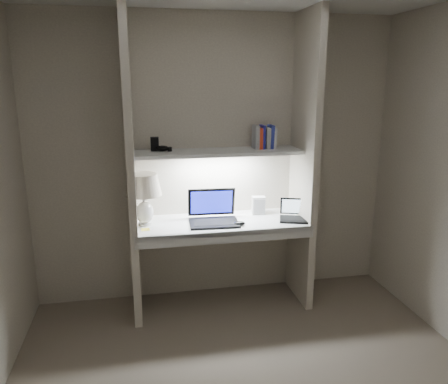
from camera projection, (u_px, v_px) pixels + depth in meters
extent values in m
cube|color=beige|center=(215.00, 160.00, 3.88)|extent=(3.20, 0.01, 2.50)
cube|color=beige|center=(131.00, 169.00, 3.48)|extent=(0.06, 0.55, 2.50)
cube|color=beige|center=(304.00, 163.00, 3.75)|extent=(0.06, 0.55, 2.50)
cube|color=white|center=(221.00, 223.00, 3.74)|extent=(1.40, 0.55, 0.04)
cube|color=silver|center=(227.00, 237.00, 3.50)|extent=(1.46, 0.03, 0.10)
cube|color=silver|center=(219.00, 152.00, 3.68)|extent=(1.40, 0.36, 0.03)
cube|color=white|center=(219.00, 155.00, 3.69)|extent=(0.60, 0.04, 0.02)
cylinder|color=white|center=(145.00, 224.00, 3.64)|extent=(0.11, 0.11, 0.02)
ellipsoid|color=white|center=(145.00, 212.00, 3.61)|extent=(0.15, 0.15, 0.19)
cylinder|color=white|center=(144.00, 200.00, 3.58)|extent=(0.02, 0.02, 0.08)
sphere|color=#FFD899|center=(144.00, 190.00, 3.56)|extent=(0.04, 0.04, 0.04)
cube|color=black|center=(214.00, 223.00, 3.66)|extent=(0.42, 0.30, 0.02)
cube|color=black|center=(214.00, 222.00, 3.65)|extent=(0.35, 0.21, 0.00)
cube|color=black|center=(211.00, 202.00, 3.79)|extent=(0.41, 0.09, 0.25)
cube|color=#1A27E1|center=(212.00, 202.00, 3.78)|extent=(0.36, 0.07, 0.21)
cube|color=black|center=(296.00, 220.00, 3.74)|extent=(0.32, 0.26, 0.02)
cube|color=black|center=(296.00, 219.00, 3.74)|extent=(0.26, 0.20, 0.00)
cube|color=black|center=(296.00, 206.00, 3.83)|extent=(0.27, 0.14, 0.16)
cube|color=#CFECFF|center=(296.00, 206.00, 3.83)|extent=(0.24, 0.11, 0.13)
cube|color=silver|center=(258.00, 205.00, 3.92)|extent=(0.12, 0.09, 0.16)
ellipsoid|color=black|center=(239.00, 223.00, 3.61)|extent=(0.11, 0.07, 0.04)
torus|color=black|center=(219.00, 219.00, 3.77)|extent=(0.11, 0.11, 0.01)
cube|color=yellow|center=(145.00, 229.00, 3.52)|extent=(0.07, 0.07, 0.00)
cube|color=silver|center=(273.00, 138.00, 3.78)|extent=(0.03, 0.13, 0.18)
cube|color=#26319A|center=(270.00, 137.00, 3.78)|extent=(0.04, 0.13, 0.20)
cube|color=#BABAB6|center=(267.00, 138.00, 3.77)|extent=(0.04, 0.13, 0.18)
cube|color=#24249D|center=(262.00, 137.00, 3.76)|extent=(0.02, 0.13, 0.20)
cube|color=#F14322|center=(259.00, 138.00, 3.76)|extent=(0.03, 0.13, 0.18)
cube|color=#A5A6AA|center=(256.00, 137.00, 3.75)|extent=(0.04, 0.13, 0.20)
cube|color=black|center=(155.00, 144.00, 3.64)|extent=(0.07, 0.05, 0.12)
ellipsoid|color=black|center=(162.00, 149.00, 3.61)|extent=(0.12, 0.09, 0.05)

